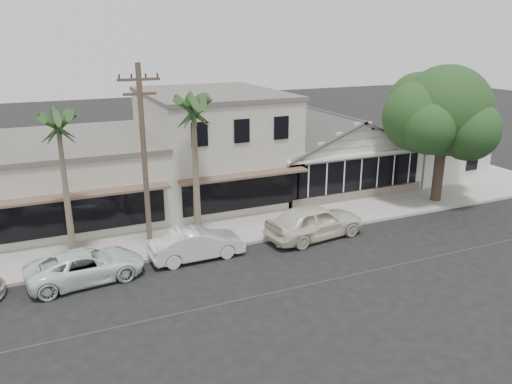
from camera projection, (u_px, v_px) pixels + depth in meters
name	position (u px, v px, depth m)	size (l,w,h in m)	color
ground	(376.00, 270.00, 22.42)	(140.00, 140.00, 0.00)	black
sidewalk_north	(164.00, 242.00, 25.19)	(90.00, 3.50, 0.15)	#9E9991
corner_shop	(327.00, 148.00, 34.43)	(10.40, 8.60, 5.10)	silver
side_cottage	(428.00, 156.00, 37.08)	(6.00, 6.00, 3.00)	silver
row_building_near	(212.00, 146.00, 32.05)	(8.00, 10.00, 6.50)	beige
row_building_midnear	(66.00, 179.00, 28.93)	(10.00, 10.00, 4.20)	#BCB8A9
utility_pole	(144.00, 160.00, 22.03)	(1.80, 0.24, 9.00)	brown
car_0	(315.00, 221.00, 25.73)	(2.14, 5.31, 1.81)	beige
car_1	(197.00, 244.00, 23.39)	(1.54, 4.41, 1.45)	silver
car_2	(86.00, 266.00, 21.27)	(2.26, 4.90, 1.36)	silver
shade_tree	(441.00, 113.00, 30.00)	(7.64, 6.91, 8.48)	#443529
palm_east	(193.00, 108.00, 23.90)	(3.54, 3.54, 7.90)	#726651
palm_mid	(58.00, 127.00, 21.00)	(2.76, 2.76, 7.46)	#726651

